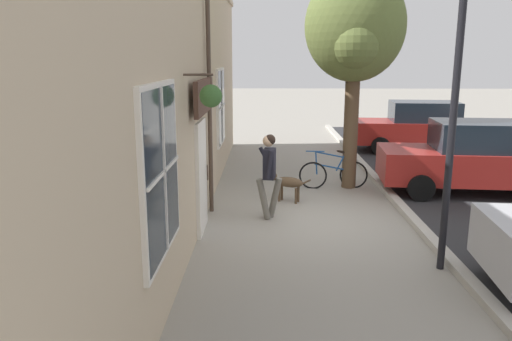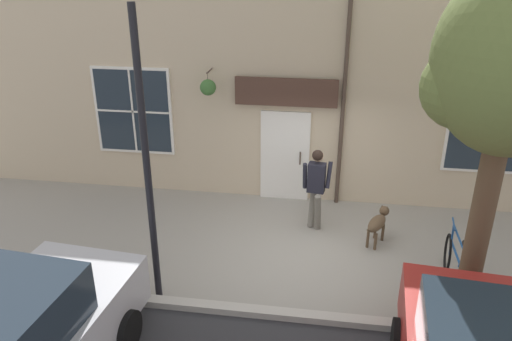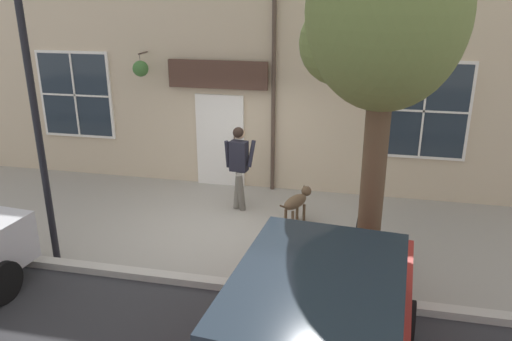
{
  "view_description": "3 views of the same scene",
  "coord_description": "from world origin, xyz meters",
  "px_view_note": "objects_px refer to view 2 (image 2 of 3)",
  "views": [
    {
      "loc": [
        -0.97,
        -9.74,
        3.22
      ],
      "look_at": [
        -1.16,
        0.22,
        0.97
      ],
      "focal_mm": 35.0,
      "sensor_mm": 36.0,
      "label": 1
    },
    {
      "loc": [
        8.26,
        0.21,
        5.29
      ],
      "look_at": [
        -0.39,
        -1.09,
        1.44
      ],
      "focal_mm": 35.0,
      "sensor_mm": 36.0,
      "label": 2
    },
    {
      "loc": [
        8.24,
        2.4,
        4.2
      ],
      "look_at": [
        -0.26,
        0.54,
        1.09
      ],
      "focal_mm": 35.0,
      "sensor_mm": 36.0,
      "label": 3
    }
  ],
  "objects_px": {
    "pedestrian_walking": "(316,182)",
    "dog_on_leash": "(378,222)",
    "leaning_bicycle": "(457,267)",
    "street_tree_by_curb": "(508,67)",
    "street_lamp": "(141,108)"
  },
  "relations": [
    {
      "from": "leaning_bicycle",
      "to": "street_lamp",
      "type": "relative_size",
      "value": 0.35
    },
    {
      "from": "dog_on_leash",
      "to": "leaning_bicycle",
      "type": "height_order",
      "value": "leaning_bicycle"
    },
    {
      "from": "dog_on_leash",
      "to": "street_lamp",
      "type": "xyz_separation_m",
      "value": [
        2.27,
        -3.7,
        2.82
      ]
    },
    {
      "from": "pedestrian_walking",
      "to": "street_lamp",
      "type": "relative_size",
      "value": 0.35
    },
    {
      "from": "pedestrian_walking",
      "to": "street_lamp",
      "type": "bearing_deg",
      "value": -42.7
    },
    {
      "from": "pedestrian_walking",
      "to": "dog_on_leash",
      "type": "height_order",
      "value": "pedestrian_walking"
    },
    {
      "from": "pedestrian_walking",
      "to": "leaning_bicycle",
      "type": "bearing_deg",
      "value": 56.46
    },
    {
      "from": "pedestrian_walking",
      "to": "dog_on_leash",
      "type": "relative_size",
      "value": 1.72
    },
    {
      "from": "pedestrian_walking",
      "to": "street_tree_by_curb",
      "type": "distance_m",
      "value": 4.28
    },
    {
      "from": "dog_on_leash",
      "to": "leaning_bicycle",
      "type": "distance_m",
      "value": 1.74
    },
    {
      "from": "street_lamp",
      "to": "leaning_bicycle",
      "type": "bearing_deg",
      "value": 101.83
    },
    {
      "from": "dog_on_leash",
      "to": "street_lamp",
      "type": "bearing_deg",
      "value": -58.55
    },
    {
      "from": "street_tree_by_curb",
      "to": "leaning_bicycle",
      "type": "height_order",
      "value": "street_tree_by_curb"
    },
    {
      "from": "leaning_bicycle",
      "to": "street_tree_by_curb",
      "type": "bearing_deg",
      "value": 4.33
    },
    {
      "from": "street_lamp",
      "to": "dog_on_leash",
      "type": "bearing_deg",
      "value": 121.45
    }
  ]
}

